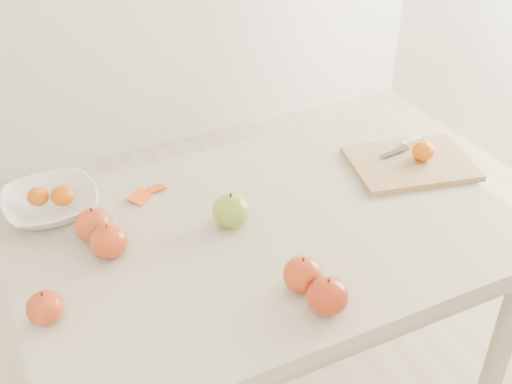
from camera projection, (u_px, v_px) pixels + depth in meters
name	position (u px, v px, depth m)	size (l,w,h in m)	color
table	(265.00, 257.00, 1.63)	(1.20, 0.80, 0.75)	beige
cutting_board	(410.00, 163.00, 1.79)	(0.33, 0.24, 0.02)	tan
board_tangerine	(423.00, 151.00, 1.78)	(0.06, 0.06, 0.05)	#E25D08
fruit_bowl	(51.00, 204.00, 1.60)	(0.23, 0.23, 0.06)	white
bowl_tangerine_near	(38.00, 196.00, 1.58)	(0.05, 0.05, 0.05)	#D46007
bowl_tangerine_far	(63.00, 195.00, 1.58)	(0.06, 0.06, 0.05)	#E74F08
orange_peel_a	(140.00, 198.00, 1.66)	(0.06, 0.04, 0.00)	#E45510
orange_peel_b	(156.00, 189.00, 1.70)	(0.04, 0.04, 0.00)	#E95010
paring_knife	(409.00, 143.00, 1.85)	(0.17, 0.05, 0.01)	white
apple_green	(231.00, 211.00, 1.55)	(0.09, 0.09, 0.08)	#548817
apple_red_a	(94.00, 225.00, 1.51)	(0.09, 0.09, 0.08)	#910306
apple_red_d	(45.00, 307.00, 1.29)	(0.07, 0.07, 0.07)	maroon
apple_red_e	(303.00, 274.00, 1.37)	(0.09, 0.09, 0.08)	#92060C
apple_red_c	(327.00, 296.00, 1.31)	(0.09, 0.09, 0.08)	maroon
apple_red_b	(109.00, 241.00, 1.46)	(0.09, 0.09, 0.08)	maroon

